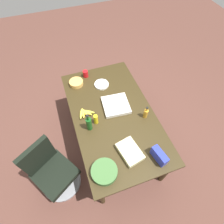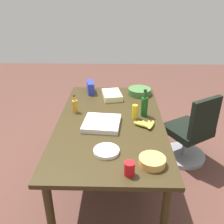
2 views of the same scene
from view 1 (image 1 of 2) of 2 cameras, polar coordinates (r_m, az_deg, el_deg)
ground_plane at (r=3.14m, az=0.20°, el=-8.55°), size 10.00×10.00×0.00m
conference_table at (r=2.53m, az=0.24°, el=-1.48°), size 1.94×1.10×0.77m
office_chair at (r=2.68m, az=-18.18°, el=-18.05°), size 0.66×0.66×0.93m
paper_plate_stack at (r=2.80m, az=-3.36°, el=8.80°), size 0.24×0.24×0.03m
red_solo_cup at (r=2.94m, az=-8.48°, el=12.01°), size 0.09×0.09×0.11m
sheet_cake at (r=2.17m, az=5.84°, el=-12.48°), size 0.36×0.28×0.07m
pizza_box at (r=2.53m, az=1.24°, el=2.24°), size 0.39×0.39×0.05m
chip_bowl at (r=2.86m, az=-11.38°, el=9.17°), size 0.23×0.23×0.06m
salad_bowl at (r=2.08m, az=-2.48°, el=-18.56°), size 0.30×0.30×0.08m
wine_bottle at (r=2.26m, az=-7.39°, el=-3.68°), size 0.09×0.09×0.30m
banana_bunch at (r=2.48m, az=-8.66°, el=-0.23°), size 0.17×0.23×0.04m
dressing_bottle at (r=2.42m, az=10.76°, el=-0.37°), size 0.07×0.07×0.20m
chip_bag_blue at (r=2.17m, az=14.88°, el=-13.41°), size 0.23×0.12×0.15m
mustard_bottle at (r=2.34m, az=-5.21°, el=-2.35°), size 0.06×0.06×0.15m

